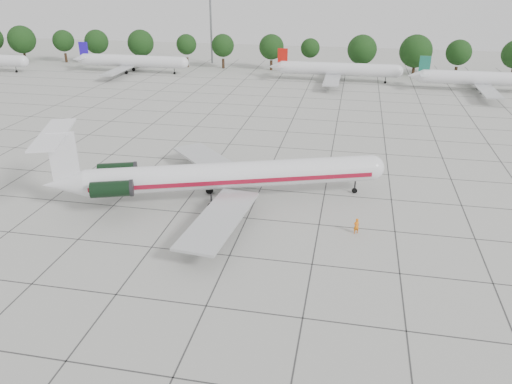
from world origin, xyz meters
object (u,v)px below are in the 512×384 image
(ground_crew, at_px, (356,226))
(bg_airliner_d, at_px, (486,79))
(bg_airliner_b, at_px, (132,61))
(bg_airliner_c, at_px, (337,69))
(floodlight_mast, at_px, (210,10))
(main_airliner, at_px, (215,176))

(ground_crew, xyz_separation_m, bg_airliner_d, (26.77, 70.25, 2.04))
(bg_airliner_b, relative_size, bg_airliner_c, 1.00)
(bg_airliner_b, bearing_deg, bg_airliner_d, -3.65)
(bg_airliner_b, height_order, floodlight_mast, floodlight_mast)
(bg_airliner_b, relative_size, floodlight_mast, 1.11)
(ground_crew, xyz_separation_m, bg_airliner_c, (-5.72, 74.90, 2.04))
(bg_airliner_c, bearing_deg, bg_airliner_d, -8.15)
(bg_airliner_b, bearing_deg, floodlight_mast, 46.54)
(bg_airliner_b, height_order, bg_airliner_c, same)
(bg_airliner_d, distance_m, floodlight_mast, 73.29)
(main_airliner, xyz_separation_m, bg_airliner_b, (-41.95, 71.07, -0.38))
(bg_airliner_d, xyz_separation_m, floodlight_mast, (-68.69, 22.88, 11.37))
(floodlight_mast, bearing_deg, bg_airliner_d, -18.42)
(ground_crew, relative_size, bg_airliner_d, 0.06)
(bg_airliner_d, bearing_deg, bg_airliner_b, 176.35)
(main_airliner, relative_size, floodlight_mast, 1.52)
(main_airliner, relative_size, ground_crew, 22.31)
(ground_crew, relative_size, bg_airliner_b, 0.06)
(main_airliner, height_order, ground_crew, main_airliner)
(bg_airliner_d, relative_size, floodlight_mast, 1.11)
(ground_crew, height_order, bg_airliner_c, bg_airliner_c)
(bg_airliner_d, bearing_deg, ground_crew, -110.86)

